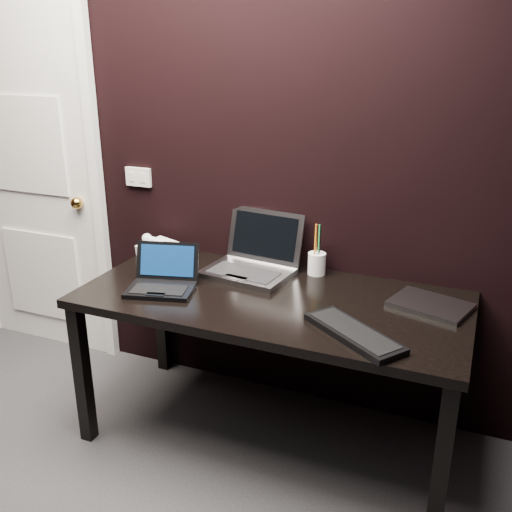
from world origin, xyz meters
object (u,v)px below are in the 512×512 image
at_px(mobile_phone, 161,260).
at_px(desk, 271,312).
at_px(netbook, 163,281).
at_px(ext_keyboard, 354,333).
at_px(door, 33,180).
at_px(silver_laptop, 252,262).
at_px(closed_laptop, 430,305).
at_px(pen_cup, 317,263).
at_px(desk_phone, 159,248).

bearing_deg(mobile_phone, desk, -10.21).
bearing_deg(netbook, ext_keyboard, -7.14).
bearing_deg(mobile_phone, door, 165.59).
relative_size(silver_laptop, mobile_phone, 4.30).
bearing_deg(closed_laptop, ext_keyboard, -122.29).
bearing_deg(closed_laptop, desk, -167.39).
distance_m(closed_laptop, mobile_phone, 1.29).
bearing_deg(pen_cup, netbook, -143.18).
bearing_deg(desk_phone, silver_laptop, -3.00).
xyz_separation_m(door, desk_phone, (0.92, -0.12, -0.26)).
relative_size(door, mobile_phone, 20.79).
bearing_deg(closed_laptop, netbook, -167.02).
bearing_deg(mobile_phone, closed_laptop, 1.53).
height_order(silver_laptop, ext_keyboard, silver_laptop).
bearing_deg(door, desk_phone, -7.59).
relative_size(ext_keyboard, mobile_phone, 4.27).
relative_size(netbook, ext_keyboard, 0.80).
bearing_deg(silver_laptop, closed_laptop, -5.12).
bearing_deg(closed_laptop, door, 174.39).
height_order(netbook, ext_keyboard, netbook).
height_order(ext_keyboard, closed_laptop, ext_keyboard).
relative_size(ext_keyboard, pen_cup, 1.75).
height_order(closed_laptop, desk_phone, desk_phone).
bearing_deg(silver_laptop, pen_cup, 19.14).
distance_m(door, netbook, 1.29).
xyz_separation_m(door, ext_keyboard, (2.07, -0.61, -0.29)).
bearing_deg(mobile_phone, pen_cup, 16.09).
xyz_separation_m(silver_laptop, mobile_phone, (-0.44, -0.11, -0.01)).
height_order(door, desk, door).
distance_m(netbook, mobile_phone, 0.27).
bearing_deg(silver_laptop, door, 174.11).
height_order(desk, desk_phone, desk_phone).
distance_m(closed_laptop, pen_cup, 0.59).
bearing_deg(pen_cup, ext_keyboard, -60.38).
bearing_deg(mobile_phone, desk_phone, 125.55).
height_order(desk, netbook, netbook).
relative_size(door, closed_laptop, 5.87).
distance_m(desk, closed_laptop, 0.68).
xyz_separation_m(ext_keyboard, desk_phone, (-1.15, 0.48, 0.03)).
relative_size(silver_laptop, closed_laptop, 1.21).
bearing_deg(ext_keyboard, pen_cup, 119.62).
bearing_deg(ext_keyboard, silver_laptop, 143.38).
bearing_deg(pen_cup, mobile_phone, -163.91).
relative_size(ext_keyboard, desk_phone, 1.80).
distance_m(ext_keyboard, mobile_phone, 1.11).
bearing_deg(netbook, closed_laptop, 12.98).
bearing_deg(silver_laptop, desk, -50.12).
bearing_deg(desk, silver_laptop, 129.88).
bearing_deg(desk_phone, ext_keyboard, -22.69).
xyz_separation_m(desk, pen_cup, (0.11, 0.33, 0.14)).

